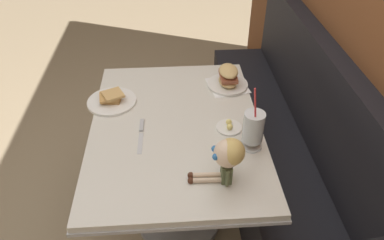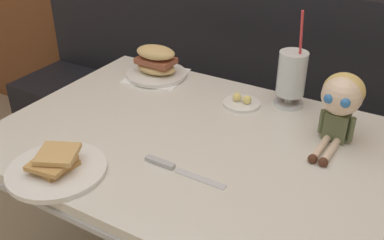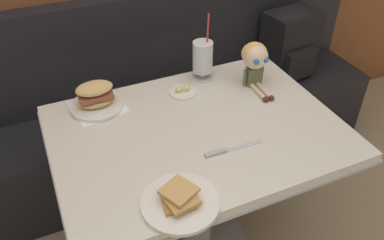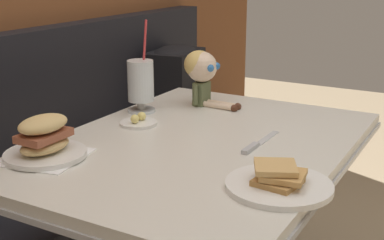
{
  "view_description": "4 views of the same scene",
  "coord_description": "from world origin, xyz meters",
  "px_view_note": "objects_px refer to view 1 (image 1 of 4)",
  "views": [
    {
      "loc": [
        1.34,
        0.17,
        1.82
      ],
      "look_at": [
        0.12,
        0.25,
        0.86
      ],
      "focal_mm": 33.95,
      "sensor_mm": 36.0,
      "label": 1
    },
    {
      "loc": [
        0.55,
        -0.75,
        1.41
      ],
      "look_at": [
        -0.0,
        0.19,
        0.79
      ],
      "focal_mm": 41.46,
      "sensor_mm": 36.0,
      "label": 2
    },
    {
      "loc": [
        -0.51,
        -0.92,
        1.72
      ],
      "look_at": [
        -0.02,
        0.19,
        0.78
      ],
      "focal_mm": 37.62,
      "sensor_mm": 36.0,
      "label": 3
    },
    {
      "loc": [
        -1.3,
        -0.53,
        1.25
      ],
      "look_at": [
        0.05,
        0.23,
        0.78
      ],
      "focal_mm": 50.14,
      "sensor_mm": 36.0,
      "label": 4
    }
  ],
  "objects_px": {
    "milkshake_glass": "(253,129)",
    "butter_knife": "(141,130)",
    "seated_doll": "(228,155)",
    "butter_saucer": "(229,127)",
    "toast_plate": "(112,100)",
    "sandwich_plate": "(228,79)"
  },
  "relations": [
    {
      "from": "milkshake_glass",
      "to": "butter_knife",
      "type": "height_order",
      "value": "milkshake_glass"
    },
    {
      "from": "milkshake_glass",
      "to": "butter_knife",
      "type": "bearing_deg",
      "value": -106.22
    },
    {
      "from": "sandwich_plate",
      "to": "butter_saucer",
      "type": "xyz_separation_m",
      "value": [
        0.36,
        -0.05,
        -0.04
      ]
    },
    {
      "from": "butter_knife",
      "to": "seated_doll",
      "type": "height_order",
      "value": "seated_doll"
    },
    {
      "from": "butter_saucer",
      "to": "toast_plate",
      "type": "bearing_deg",
      "value": -113.68
    },
    {
      "from": "milkshake_glass",
      "to": "butter_knife",
      "type": "relative_size",
      "value": 1.34
    },
    {
      "from": "butter_saucer",
      "to": "seated_doll",
      "type": "distance_m",
      "value": 0.34
    },
    {
      "from": "sandwich_plate",
      "to": "butter_knife",
      "type": "xyz_separation_m",
      "value": [
        0.35,
        -0.45,
        -0.04
      ]
    },
    {
      "from": "milkshake_glass",
      "to": "seated_doll",
      "type": "distance_m",
      "value": 0.23
    },
    {
      "from": "sandwich_plate",
      "to": "butter_saucer",
      "type": "height_order",
      "value": "sandwich_plate"
    },
    {
      "from": "sandwich_plate",
      "to": "seated_doll",
      "type": "distance_m",
      "value": 0.69
    },
    {
      "from": "milkshake_glass",
      "to": "butter_saucer",
      "type": "xyz_separation_m",
      "value": [
        -0.13,
        -0.08,
        -0.09
      ]
    },
    {
      "from": "toast_plate",
      "to": "butter_saucer",
      "type": "height_order",
      "value": "toast_plate"
    },
    {
      "from": "seated_doll",
      "to": "butter_saucer",
      "type": "bearing_deg",
      "value": 169.29
    },
    {
      "from": "milkshake_glass",
      "to": "butter_knife",
      "type": "xyz_separation_m",
      "value": [
        -0.14,
        -0.49,
        -0.1
      ]
    },
    {
      "from": "milkshake_glass",
      "to": "sandwich_plate",
      "type": "distance_m",
      "value": 0.5
    },
    {
      "from": "toast_plate",
      "to": "sandwich_plate",
      "type": "distance_m",
      "value": 0.63
    },
    {
      "from": "milkshake_glass",
      "to": "butter_saucer",
      "type": "relative_size",
      "value": 2.63
    },
    {
      "from": "butter_knife",
      "to": "sandwich_plate",
      "type": "bearing_deg",
      "value": 127.78
    },
    {
      "from": "toast_plate",
      "to": "sandwich_plate",
      "type": "bearing_deg",
      "value": 100.63
    },
    {
      "from": "milkshake_glass",
      "to": "butter_knife",
      "type": "distance_m",
      "value": 0.52
    },
    {
      "from": "seated_doll",
      "to": "toast_plate",
      "type": "bearing_deg",
      "value": -137.9
    }
  ]
}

